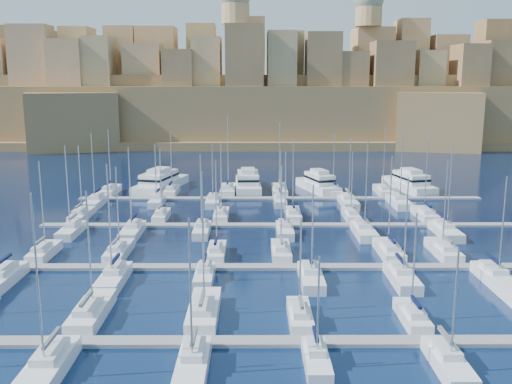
{
  "coord_description": "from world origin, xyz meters",
  "views": [
    {
      "loc": [
        -5.45,
        -84.82,
        25.16
      ],
      "look_at": [
        -5.1,
        6.0,
        6.82
      ],
      "focal_mm": 40.0,
      "sensor_mm": 36.0,
      "label": 1
    }
  ],
  "objects_px": {
    "motor_yacht_c": "(318,183)",
    "motor_yacht_d": "(410,183)",
    "sailboat_4": "(412,316)",
    "motor_yacht_b": "(248,182)",
    "sailboat_2": "(204,311)",
    "motor_yacht_a": "(160,182)"
  },
  "relations": [
    {
      "from": "sailboat_2",
      "to": "motor_yacht_d",
      "type": "relative_size",
      "value": 0.88
    },
    {
      "from": "sailboat_2",
      "to": "sailboat_4",
      "type": "height_order",
      "value": "sailboat_2"
    },
    {
      "from": "sailboat_2",
      "to": "motor_yacht_a",
      "type": "xyz_separation_m",
      "value": [
        -16.04,
        70.94,
        0.95
      ]
    },
    {
      "from": "sailboat_4",
      "to": "motor_yacht_c",
      "type": "xyz_separation_m",
      "value": [
        -2.01,
        70.14,
        1.01
      ]
    },
    {
      "from": "motor_yacht_a",
      "to": "motor_yacht_d",
      "type": "height_order",
      "value": "same"
    },
    {
      "from": "sailboat_2",
      "to": "motor_yacht_b",
      "type": "distance_m",
      "value": 70.25
    },
    {
      "from": "sailboat_2",
      "to": "motor_yacht_d",
      "type": "xyz_separation_m",
      "value": [
        40.63,
        69.81,
        0.95
      ]
    },
    {
      "from": "motor_yacht_b",
      "to": "motor_yacht_d",
      "type": "bearing_deg",
      "value": -0.51
    },
    {
      "from": "sailboat_4",
      "to": "motor_yacht_b",
      "type": "xyz_separation_m",
      "value": [
        -17.89,
        71.5,
        1.01
      ]
    },
    {
      "from": "sailboat_4",
      "to": "motor_yacht_d",
      "type": "height_order",
      "value": "sailboat_4"
    },
    {
      "from": "motor_yacht_b",
      "to": "motor_yacht_d",
      "type": "relative_size",
      "value": 1.01
    },
    {
      "from": "motor_yacht_a",
      "to": "sailboat_4",
      "type": "bearing_deg",
      "value": -62.33
    },
    {
      "from": "motor_yacht_b",
      "to": "motor_yacht_a",
      "type": "bearing_deg",
      "value": 177.68
    },
    {
      "from": "sailboat_2",
      "to": "motor_yacht_a",
      "type": "distance_m",
      "value": 72.74
    },
    {
      "from": "motor_yacht_c",
      "to": "motor_yacht_d",
      "type": "xyz_separation_m",
      "value": [
        20.78,
        1.03,
        0.0
      ]
    },
    {
      "from": "motor_yacht_c",
      "to": "sailboat_2",
      "type": "bearing_deg",
      "value": -106.11
    },
    {
      "from": "motor_yacht_a",
      "to": "motor_yacht_b",
      "type": "xyz_separation_m",
      "value": [
        20.02,
        -0.81,
        0.0
      ]
    },
    {
      "from": "sailboat_4",
      "to": "motor_yacht_c",
      "type": "bearing_deg",
      "value": 91.64
    },
    {
      "from": "motor_yacht_d",
      "to": "sailboat_2",
      "type": "bearing_deg",
      "value": -120.2
    },
    {
      "from": "motor_yacht_a",
      "to": "motor_yacht_d",
      "type": "distance_m",
      "value": 56.69
    },
    {
      "from": "motor_yacht_b",
      "to": "motor_yacht_c",
      "type": "bearing_deg",
      "value": -4.9
    },
    {
      "from": "sailboat_2",
      "to": "motor_yacht_b",
      "type": "relative_size",
      "value": 0.87
    }
  ]
}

